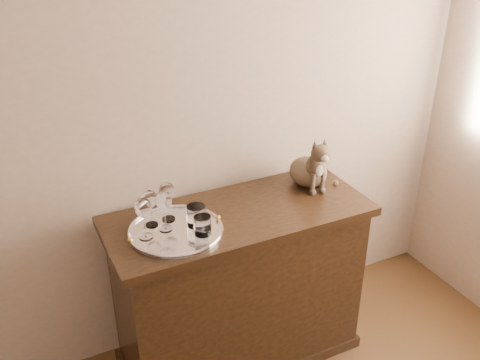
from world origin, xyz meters
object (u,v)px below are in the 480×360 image
object	(u,v)px
wine_glass_c	(144,218)
tumbler_a	(203,225)
wine_glass_d	(164,210)
cat	(309,159)
tray	(176,231)
tumbler_c	(196,216)
wine_glass_b	(167,201)
wine_glass_a	(151,208)
sideboard	(239,288)

from	to	relation	value
wine_glass_c	tumbler_a	distance (m)	0.24
wine_glass_d	cat	bearing A→B (deg)	6.91
tray	tumbler_c	distance (m)	0.11
wine_glass_d	wine_glass_b	bearing A→B (deg)	61.43
wine_glass_b	cat	size ratio (longest dim) A/B	0.67
tray	cat	distance (m)	0.75
wine_glass_b	wine_glass_d	size ratio (longest dim) A/B	0.99
wine_glass_b	tumbler_c	xyz separation A→B (m)	(0.09, -0.10, -0.04)
wine_glass_d	tumbler_a	world-z (taller)	wine_glass_d
tray	tumbler_c	size ratio (longest dim) A/B	4.36
tray	cat	bearing A→B (deg)	9.64
wine_glass_c	tumbler_c	bearing A→B (deg)	-1.77
tumbler_a	cat	xyz separation A→B (m)	(0.64, 0.20, 0.09)
tumbler_a	cat	size ratio (longest dim) A/B	0.30
wine_glass_a	wine_glass_b	world-z (taller)	wine_glass_b
wine_glass_d	tray	bearing A→B (deg)	-42.82
tumbler_a	wine_glass_c	bearing A→B (deg)	159.96
wine_glass_c	wine_glass_a	bearing A→B (deg)	57.01
wine_glass_c	wine_glass_d	world-z (taller)	same
sideboard	tumbler_a	world-z (taller)	tumbler_a
cat	wine_glass_c	bearing A→B (deg)	-167.68
wine_glass_c	wine_glass_d	bearing A→B (deg)	14.03
wine_glass_a	cat	distance (m)	0.81
tumbler_a	cat	bearing A→B (deg)	17.11
tray	wine_glass_b	distance (m)	0.14
sideboard	tray	world-z (taller)	tray
wine_glass_b	cat	distance (m)	0.73
tray	wine_glass_d	distance (m)	0.11
tray	wine_glass_d	xyz separation A→B (m)	(-0.03, 0.03, 0.10)
wine_glass_c	cat	world-z (taller)	cat
tumbler_c	cat	size ratio (longest dim) A/B	0.34
tray	wine_glass_c	bearing A→B (deg)	176.42
wine_glass_c	cat	bearing A→B (deg)	7.70
tray	tumbler_c	bearing A→B (deg)	0.69
sideboard	wine_glass_b	distance (m)	0.61
sideboard	wine_glass_a	distance (m)	0.65
cat	tray	bearing A→B (deg)	-165.74
wine_glass_b	tumbler_c	size ratio (longest dim) A/B	1.97
wine_glass_d	tumbler_c	bearing A→B (deg)	-13.28
wine_glass_a	cat	size ratio (longest dim) A/B	0.62
wine_glass_a	tumbler_c	distance (m)	0.19
tray	cat	size ratio (longest dim) A/B	1.48
wine_glass_a	tumbler_c	bearing A→B (deg)	-26.58
wine_glass_b	tumbler_a	xyz separation A→B (m)	(0.09, -0.17, -0.05)
wine_glass_b	wine_glass_c	size ratio (longest dim) A/B	0.99
wine_glass_b	wine_glass_c	distance (m)	0.16
wine_glass_c	tumbler_a	world-z (taller)	wine_glass_c
wine_glass_a	wine_glass_b	size ratio (longest dim) A/B	0.92
wine_glass_c	wine_glass_d	distance (m)	0.10
wine_glass_d	cat	distance (m)	0.77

